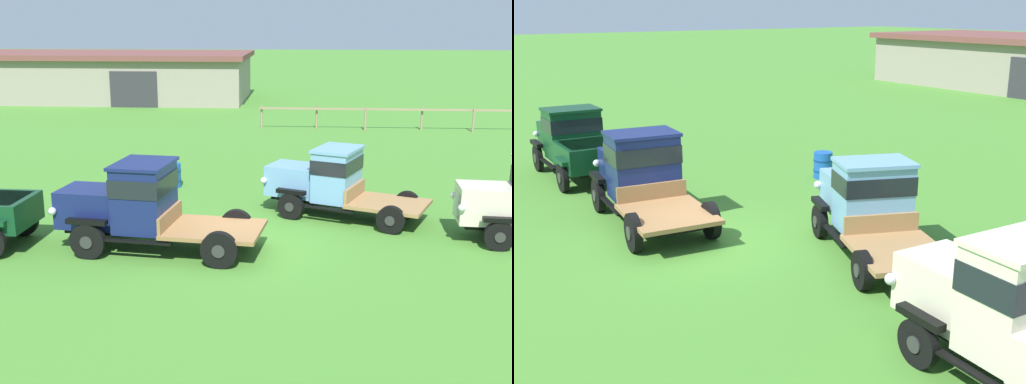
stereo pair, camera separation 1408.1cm
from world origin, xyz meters
TOP-DOWN VIEW (x-y plane):
  - ground_plane at (0.00, 0.00)m, footprint 240.00×240.00m
  - farm_shed at (-12.67, 31.55)m, footprint 20.85×9.91m
  - paddock_fence at (6.38, 18.78)m, footprint 13.87×0.58m
  - vintage_truck_second_in_line at (-2.37, -0.32)m, footprint 5.37×2.52m
  - vintage_truck_midrow_center at (2.54, 2.98)m, footprint 5.04×3.35m
  - oil_drum_beside_row at (-2.79, 5.98)m, footprint 0.62×0.62m

SIDE VIEW (x-z plane):
  - ground_plane at x=0.00m, z-range 0.00..0.00m
  - oil_drum_beside_row at x=-2.79m, z-range 0.00..0.84m
  - paddock_fence at x=6.38m, z-range 0.25..1.48m
  - vintage_truck_midrow_center at x=2.54m, z-range 0.02..2.09m
  - vintage_truck_second_in_line at x=-2.37m, z-range 0.05..2.31m
  - farm_shed at x=-12.67m, z-range 0.02..3.44m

